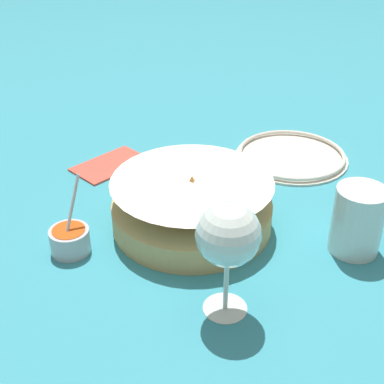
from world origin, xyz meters
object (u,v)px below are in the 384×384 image
wine_glass (228,237)px  beer_mug (357,222)px  sauce_cup (70,239)px  side_plate (291,155)px  food_basket (191,206)px

wine_glass → beer_mug: (0.22, -0.13, -0.07)m
sauce_cup → side_plate: sauce_cup is taller
food_basket → wine_glass: size_ratio=1.59×
wine_glass → beer_mug: bearing=-30.4°
beer_mug → side_plate: beer_mug is taller
food_basket → beer_mug: (0.06, -0.26, 0.01)m
food_basket → wine_glass: bearing=-140.4°
wine_glass → food_basket: bearing=39.6°
sauce_cup → wine_glass: size_ratio=0.72×
beer_mug → sauce_cup: bearing=117.5°
beer_mug → side_plate: bearing=35.8°
sauce_cup → side_plate: (0.46, -0.22, -0.02)m
food_basket → wine_glass: wine_glass is taller
sauce_cup → beer_mug: 0.45m
food_basket → side_plate: food_basket is taller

